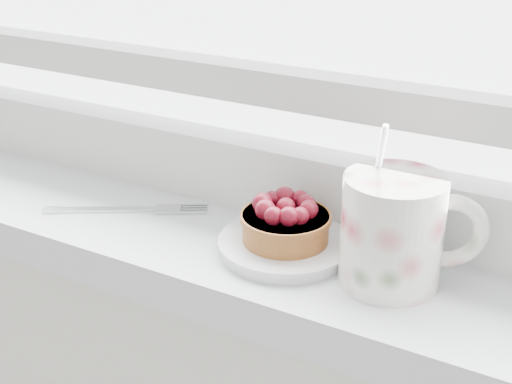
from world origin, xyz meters
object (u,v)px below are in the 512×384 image
Objects in this scene: saucer at (285,245)px; floral_mug at (396,229)px; fork at (125,209)px; raspberry_tart at (285,221)px.

floral_mug reaches higher than saucer.
floral_mug is 0.29m from fork.
raspberry_tart is 0.54× the size of fork.
floral_mug is (0.10, -0.00, 0.04)m from saucer.
floral_mug is (0.10, -0.00, 0.02)m from raspberry_tart.
floral_mug reaches higher than raspberry_tart.
floral_mug is at bearing -1.03° from raspberry_tart.
saucer is 0.03m from raspberry_tart.
saucer is 0.90× the size of floral_mug.
fork is at bearing -178.20° from raspberry_tart.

